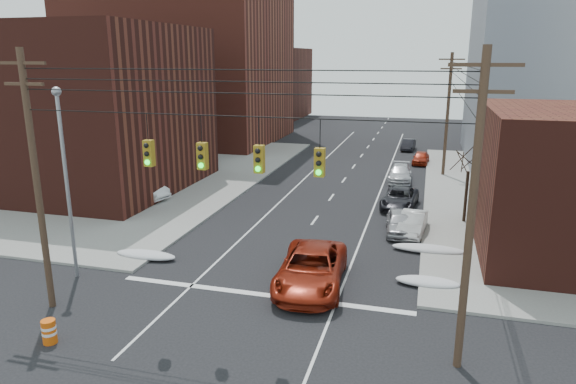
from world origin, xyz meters
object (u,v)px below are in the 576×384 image
Objects in this scene: parked_car_e at (421,158)px; lot_car_d at (133,170)px; parked_car_b at (413,223)px; parked_car_a at (400,222)px; construction_barrel at (49,331)px; parked_car_c at (400,198)px; parked_car_d at (400,173)px; lot_car_a at (140,189)px; lot_car_b at (171,166)px; parked_car_f at (408,145)px; lot_car_c at (95,188)px; red_pickup at (311,269)px.

lot_car_d is (-24.43, -14.07, 0.27)m from parked_car_e.
parked_car_a is at bearing -167.49° from parked_car_b.
parked_car_a is at bearing 53.63° from construction_barrel.
construction_barrel is at bearing -113.25° from parked_car_c.
lot_car_d is (-24.43, 7.98, 0.24)m from parked_car_b.
construction_barrel is (-11.30, -30.46, -0.21)m from parked_car_d.
lot_car_b is at bearing 26.75° from lot_car_a.
parked_car_c is 23.44m from lot_car_d.
construction_barrel is at bearing -169.27° from lot_car_d.
parked_car_c is 1.12× the size of lot_car_d.
parked_car_f is 28.05m from lot_car_b.
parked_car_b is at bearing -90.91° from lot_car_c.
lot_car_a is (-20.26, -19.76, 0.29)m from parked_car_e.
parked_car_b is 1.07× the size of parked_car_f.
parked_car_c is 1.05× the size of lot_car_c.
lot_car_a is (-19.15, -3.28, 0.24)m from parked_car_c.
lot_car_a is at bearing -78.24° from lot_car_c.
parked_car_d is 32.49m from construction_barrel.
parked_car_a reaches higher than construction_barrel.
lot_car_a reaches higher than parked_car_e.
lot_car_a is 8.75m from lot_car_b.
parked_car_b is at bearing -82.65° from parked_car_f.
parked_car_d is 0.92× the size of lot_car_b.
lot_car_d is (-20.06, 16.97, 0.01)m from red_pickup.
construction_barrel is (-8.53, -7.56, -0.41)m from red_pickup.
parked_car_c is at bearing -84.57° from parked_car_f.
parked_car_c is (-1.11, 5.58, 0.02)m from parked_car_b.
red_pickup is 1.37× the size of lot_car_a.
red_pickup is 6.82× the size of construction_barrel.
parked_car_d reaches higher than parked_car_e.
parked_car_c is 1.06× the size of lot_car_a.
construction_barrel is (7.36, -18.85, -0.44)m from lot_car_a.
parked_car_d is at bearing 98.13° from parked_car_c.
parked_car_d is 16.00m from parked_car_f.
lot_car_c reaches higher than parked_car_a.
lot_car_a is at bearing -131.15° from parked_car_e.
red_pickup reaches higher than parked_car_a.
construction_barrel is at bearing -103.90° from parked_car_e.
parked_car_c is 16.52m from parked_car_e.
parked_car_c is at bearing -88.56° from parked_car_d.
lot_car_a is at bearing 179.16° from parked_car_b.
lot_car_d reaches higher than construction_barrel.
construction_barrel is at bearing -145.79° from lot_car_c.
parked_car_c is 24.35m from parked_car_f.
parked_car_b is at bearing 52.06° from construction_barrel.
lot_car_b is 28.91m from construction_barrel.
red_pickup is 9.59m from parked_car_a.
parked_car_a is 0.82× the size of parked_car_c.
parked_car_a is at bearing -123.29° from lot_car_d.
construction_barrel is at bearing -131.45° from parked_car_a.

